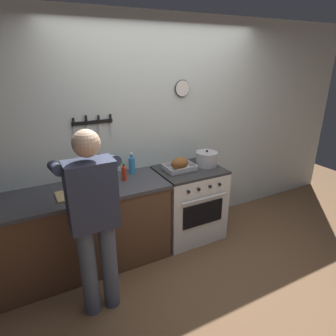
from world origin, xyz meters
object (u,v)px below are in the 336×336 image
bottle_hot_sauce (124,173)px  bottle_cooking_oil (85,170)px  bottle_dish_soap (132,165)px  bottle_olive_oil (84,173)px  cutting_board (76,194)px  stock_pot (207,159)px  person_cook (93,215)px  roasting_pan (180,165)px  stove (189,202)px

bottle_hot_sauce → bottle_cooking_oil: bottle_cooking_oil is taller
bottle_dish_soap → bottle_olive_oil: 0.55m
cutting_board → bottle_cooking_oil: (0.17, 0.31, 0.11)m
cutting_board → bottle_olive_oil: size_ratio=1.22×
bottle_hot_sauce → bottle_cooking_oil: (-0.36, 0.19, 0.04)m
stock_pot → bottle_cooking_oil: 1.42m
cutting_board → bottle_cooking_oil: bottle_cooking_oil is taller
bottle_cooking_oil → bottle_olive_oil: size_ratio=0.93×
stock_pot → bottle_dish_soap: (-0.89, 0.19, 0.01)m
person_cook → cutting_board: (-0.04, 0.54, -0.04)m
bottle_dish_soap → bottle_olive_oil: bearing=-172.4°
stock_pot → bottle_olive_oil: bottle_olive_oil is taller
person_cook → roasting_pan: bearing=-63.1°
person_cook → bottle_olive_oil: 0.75m
stove → bottle_olive_oil: (-1.20, 0.12, 0.57)m
stock_pot → bottle_hot_sauce: stock_pot is taller
stock_pot → cutting_board: stock_pot is taller
stock_pot → bottle_hot_sauce: size_ratio=1.36×
person_cook → bottle_hot_sauce: (0.50, 0.66, 0.03)m
bottle_olive_oil → cutting_board: bearing=-123.5°
stock_pot → bottle_dish_soap: bearing=167.9°
cutting_board → bottle_dish_soap: 0.75m
roasting_pan → bottle_olive_oil: 1.08m
stock_pot → bottle_dish_soap: size_ratio=1.09×
roasting_pan → bottle_olive_oil: size_ratio=1.19×
roasting_pan → cutting_board: bearing=-175.0°
bottle_dish_soap → bottle_olive_oil: size_ratio=0.81×
cutting_board → roasting_pan: bearing=5.0°
cutting_board → bottle_olive_oil: bottle_olive_oil is taller
bottle_cooking_oil → bottle_hot_sauce: bearing=-27.2°
person_cook → stock_pot: 1.66m
roasting_pan → cutting_board: roasting_pan is taller
person_cook → roasting_pan: (1.17, 0.64, 0.01)m
bottle_hot_sauce → bottle_olive_oil: bearing=168.4°
bottle_cooking_oil → bottle_olive_oil: (-0.04, -0.10, 0.01)m
stove → roasting_pan: 0.53m
roasting_pan → stock_pot: 0.37m
stock_pot → stove: bearing=-179.3°
bottle_hot_sauce → bottle_olive_oil: 0.41m
roasting_pan → bottle_cooking_oil: bottle_cooking_oil is taller
person_cook → cutting_board: size_ratio=4.61×
stove → bottle_olive_oil: size_ratio=3.04×
person_cook → stock_pot: size_ratio=6.42×
person_cook → roasting_pan: person_cook is taller
roasting_pan → cutting_board: size_ratio=0.98×
bottle_dish_soap → bottle_olive_oil: (-0.55, -0.07, 0.02)m
stock_pot → bottle_cooking_oil: (-1.40, 0.22, 0.03)m
bottle_olive_oil → bottle_hot_sauce: bearing=-11.6°
bottle_dish_soap → person_cook: bearing=-128.4°
person_cook → bottle_hot_sauce: bearing=-38.9°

